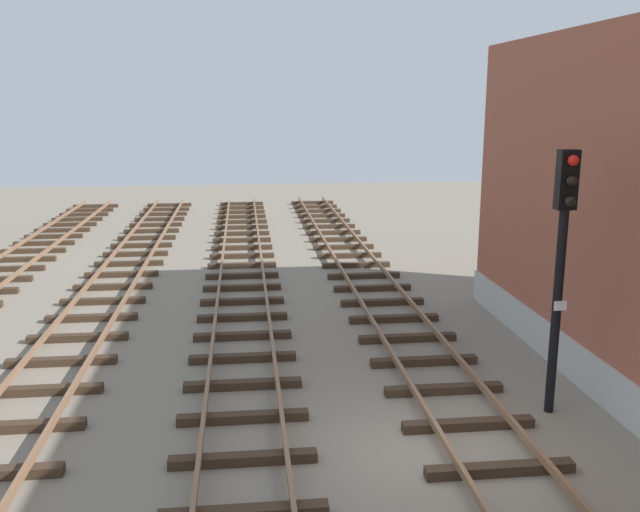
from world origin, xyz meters
name	(u,v)px	position (x,y,z in m)	size (l,w,h in m)	color
ground_plane	(430,453)	(0.00, 0.00, 0.00)	(80.00, 80.00, 0.00)	slate
track_near_building	(483,443)	(0.94, 0.00, 0.13)	(2.50, 60.73, 0.32)	#38281C
track_centre	(243,457)	(-3.23, 0.00, 0.13)	(2.50, 60.73, 0.32)	#38281C
signal_mast	(562,252)	(2.76, 1.34, 3.23)	(0.36, 0.40, 5.12)	black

